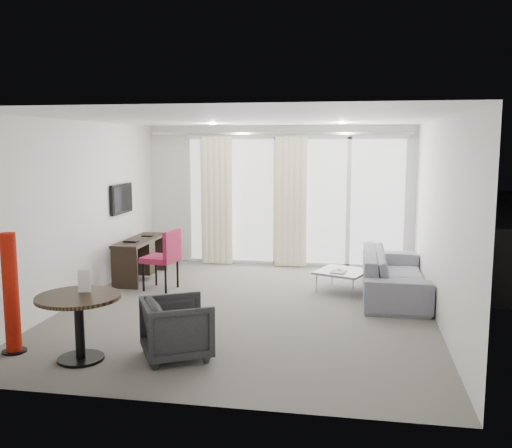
% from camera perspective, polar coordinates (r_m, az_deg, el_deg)
% --- Properties ---
extents(floor, '(5.00, 6.00, 0.00)m').
position_cam_1_polar(floor, '(8.03, -0.76, -8.40)').
color(floor, '#66625C').
rests_on(floor, ground).
extents(ceiling, '(5.00, 6.00, 0.00)m').
position_cam_1_polar(ceiling, '(7.70, -0.80, 10.48)').
color(ceiling, white).
rests_on(ceiling, ground).
extents(wall_left, '(0.00, 6.00, 2.60)m').
position_cam_1_polar(wall_left, '(8.59, -17.39, 1.18)').
color(wall_left, silver).
rests_on(wall_left, ground).
extents(wall_right, '(0.00, 6.00, 2.60)m').
position_cam_1_polar(wall_right, '(7.69, 17.83, 0.39)').
color(wall_right, silver).
rests_on(wall_right, ground).
extents(wall_front, '(5.00, 0.00, 2.60)m').
position_cam_1_polar(wall_front, '(4.89, -7.46, -3.55)').
color(wall_front, silver).
rests_on(wall_front, ground).
extents(window_panel, '(4.00, 0.02, 2.38)m').
position_cam_1_polar(window_panel, '(10.66, 3.85, 2.28)').
color(window_panel, white).
rests_on(window_panel, ground).
extents(window_frame, '(4.10, 0.06, 2.44)m').
position_cam_1_polar(window_frame, '(10.65, 3.84, 2.27)').
color(window_frame, white).
rests_on(window_frame, ground).
extents(curtain_left, '(0.60, 0.20, 2.38)m').
position_cam_1_polar(curtain_left, '(10.76, -3.96, 2.33)').
color(curtain_left, '#FBEDC8').
rests_on(curtain_left, ground).
extents(curtain_right, '(0.60, 0.20, 2.38)m').
position_cam_1_polar(curtain_right, '(10.50, 3.48, 2.19)').
color(curtain_right, '#FBEDC8').
rests_on(curtain_right, ground).
extents(curtain_track, '(4.80, 0.04, 0.04)m').
position_cam_1_polar(curtain_track, '(10.48, 2.16, 9.03)').
color(curtain_track, '#B2B2B7').
rests_on(curtain_track, ceiling).
extents(downlight_a, '(0.12, 0.12, 0.02)m').
position_cam_1_polar(downlight_a, '(9.46, -4.37, 9.96)').
color(downlight_a, '#FFE0B2').
rests_on(downlight_a, ceiling).
extents(downlight_b, '(0.12, 0.12, 0.02)m').
position_cam_1_polar(downlight_b, '(9.17, 8.65, 9.95)').
color(downlight_b, '#FFE0B2').
rests_on(downlight_b, ceiling).
extents(desk, '(0.45, 1.46, 0.68)m').
position_cam_1_polar(desk, '(9.81, -11.46, -3.45)').
color(desk, black).
rests_on(desk, floor).
extents(tv, '(0.05, 0.80, 0.50)m').
position_cam_1_polar(tv, '(9.87, -13.30, 2.48)').
color(tv, black).
rests_on(tv, wall_left).
extents(desk_chair, '(0.59, 0.57, 0.95)m').
position_cam_1_polar(desk_chair, '(9.04, -9.55, -3.53)').
color(desk_chair, maroon).
rests_on(desk_chair, floor).
extents(round_table, '(0.94, 0.94, 0.70)m').
position_cam_1_polar(round_table, '(6.37, -17.23, -9.89)').
color(round_table, black).
rests_on(round_table, floor).
extents(menu_card, '(0.13, 0.06, 0.24)m').
position_cam_1_polar(menu_card, '(6.38, -16.75, -6.40)').
color(menu_card, white).
rests_on(menu_card, round_table).
extents(red_lamp, '(0.32, 0.32, 1.33)m').
position_cam_1_polar(red_lamp, '(6.77, -23.30, -6.38)').
color(red_lamp, '#981307').
rests_on(red_lamp, floor).
extents(tub_armchair, '(0.95, 0.94, 0.64)m').
position_cam_1_polar(tub_armchair, '(6.23, -7.92, -10.30)').
color(tub_armchair, '#252527').
rests_on(tub_armchair, floor).
extents(coffee_table, '(0.93, 0.93, 0.32)m').
position_cam_1_polar(coffee_table, '(8.98, 8.59, -5.63)').
color(coffee_table, gray).
rests_on(coffee_table, floor).
extents(remote, '(0.09, 0.17, 0.02)m').
position_cam_1_polar(remote, '(8.91, 8.33, -4.42)').
color(remote, black).
rests_on(remote, coffee_table).
extents(magazine, '(0.24, 0.29, 0.02)m').
position_cam_1_polar(magazine, '(8.83, 8.25, -4.54)').
color(magazine, gray).
rests_on(magazine, coffee_table).
extents(sofa, '(0.90, 2.31, 0.68)m').
position_cam_1_polar(sofa, '(8.82, 13.63, -4.84)').
color(sofa, slate).
rests_on(sofa, floor).
extents(terrace_slab, '(5.60, 3.00, 0.12)m').
position_cam_1_polar(terrace_slab, '(12.34, 4.57, -2.85)').
color(terrace_slab, '#4D4D50').
rests_on(terrace_slab, ground).
extents(rattan_chair_a, '(0.61, 0.61, 0.84)m').
position_cam_1_polar(rattan_chair_a, '(12.44, 7.65, -0.57)').
color(rattan_chair_a, '#4D3820').
rests_on(rattan_chair_a, terrace_slab).
extents(rattan_chair_b, '(0.75, 0.75, 0.87)m').
position_cam_1_polar(rattan_chair_b, '(12.19, 10.34, -0.72)').
color(rattan_chair_b, '#4D3820').
rests_on(rattan_chair_b, terrace_slab).
extents(rattan_table, '(0.70, 0.70, 0.53)m').
position_cam_1_polar(rattan_table, '(11.33, 11.04, -2.29)').
color(rattan_table, '#4D3820').
rests_on(rattan_table, terrace_slab).
extents(balustrade, '(5.50, 0.06, 1.05)m').
position_cam_1_polar(balustrade, '(13.67, 5.19, 0.60)').
color(balustrade, '#B2B2B7').
rests_on(balustrade, terrace_slab).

